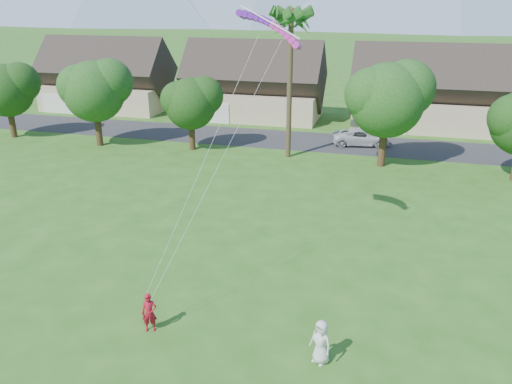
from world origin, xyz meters
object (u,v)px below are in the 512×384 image
(parked_car, at_px, (361,137))
(parafoil_kite, at_px, (272,24))
(watcher, at_px, (321,342))
(kite_flyer, at_px, (149,313))

(parked_car, distance_m, parafoil_kite, 26.48)
(watcher, bearing_deg, parked_car, 119.92)
(kite_flyer, height_order, parked_car, kite_flyer)
(kite_flyer, xyz_separation_m, parafoil_kite, (3.37, 7.45, 11.07))
(watcher, relative_size, parafoil_kite, 0.56)
(kite_flyer, relative_size, watcher, 0.94)
(watcher, bearing_deg, kite_flyer, -151.99)
(parafoil_kite, bearing_deg, parked_car, 86.18)
(parked_car, relative_size, parafoil_kite, 1.65)
(kite_flyer, relative_size, parafoil_kite, 0.53)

